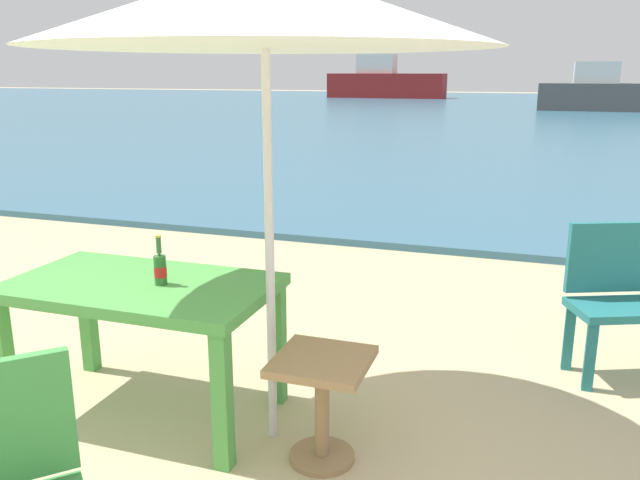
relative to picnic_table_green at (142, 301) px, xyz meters
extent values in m
cube|color=#386B84|center=(0.86, 28.71, -0.61)|extent=(120.00, 50.00, 0.08)
cube|color=#4C9E47|center=(0.00, 0.00, 0.08)|extent=(1.40, 0.80, 0.06)
cube|color=#4C9E47|center=(-0.64, -0.34, -0.30)|extent=(0.08, 0.08, 0.70)
cube|color=#4C9E47|center=(0.64, -0.34, -0.30)|extent=(0.08, 0.08, 0.70)
cube|color=#4C9E47|center=(-0.64, 0.34, -0.30)|extent=(0.08, 0.08, 0.70)
cube|color=#4C9E47|center=(0.64, 0.34, -0.30)|extent=(0.08, 0.08, 0.70)
cylinder|color=#2D662D|center=(0.13, 0.00, 0.19)|extent=(0.06, 0.06, 0.16)
cone|color=#2D662D|center=(0.13, 0.00, 0.27)|extent=(0.06, 0.06, 0.03)
cylinder|color=#2D662D|center=(0.13, 0.00, 0.32)|extent=(0.03, 0.03, 0.09)
cylinder|color=red|center=(0.13, 0.00, 0.18)|extent=(0.07, 0.07, 0.05)
cylinder|color=gold|center=(0.13, 0.00, 0.37)|extent=(0.03, 0.03, 0.01)
cylinder|color=silver|center=(0.75, -0.01, 0.50)|extent=(0.04, 0.04, 2.30)
cone|color=white|center=(0.75, -0.01, 1.47)|extent=(2.10, 2.10, 0.36)
cube|color=#9E7A51|center=(1.06, -0.13, -0.13)|extent=(0.44, 0.44, 0.04)
cylinder|color=#9E7A51|center=(1.06, -0.13, -0.40)|extent=(0.07, 0.07, 0.50)
cylinder|color=#9E7A51|center=(1.06, -0.13, -0.64)|extent=(0.32, 0.32, 0.03)
cube|color=#237275|center=(2.33, 1.05, -0.44)|extent=(0.06, 0.06, 0.42)
cube|color=#237275|center=(2.22, 1.31, -0.44)|extent=(0.06, 0.06, 0.42)
cube|color=#4C4C4C|center=(4.73, 29.77, 0.04)|extent=(5.96, 1.63, 1.22)
cube|color=silver|center=(4.19, 29.77, 1.12)|extent=(1.90, 1.22, 0.95)
cube|color=maroon|center=(-8.09, 41.08, 0.23)|extent=(7.81, 2.13, 1.60)
cube|color=silver|center=(-8.80, 41.08, 1.65)|extent=(2.49, 1.60, 1.24)
camera|label=1|loc=(1.94, -2.77, 1.19)|focal=36.18mm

